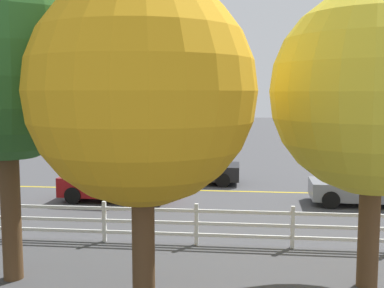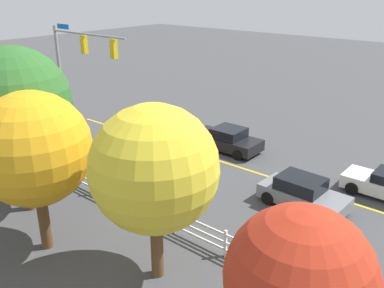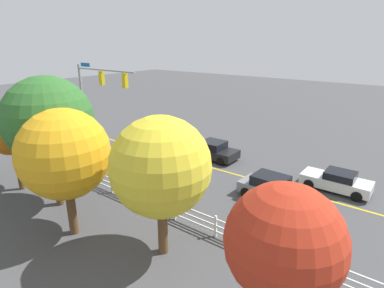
{
  "view_description": "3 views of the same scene",
  "coord_description": "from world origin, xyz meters",
  "px_view_note": "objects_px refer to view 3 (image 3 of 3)",
  "views": [
    {
      "loc": [
        -4.26,
        19.9,
        4.18
      ],
      "look_at": [
        -2.25,
        1.46,
        2.16
      ],
      "focal_mm": 44.43,
      "sensor_mm": 36.0,
      "label": 1
    },
    {
      "loc": [
        -15.74,
        18.31,
        9.86
      ],
      "look_at": [
        -1.55,
        1.23,
        1.17
      ],
      "focal_mm": 38.87,
      "sensor_mm": 36.0,
      "label": 2
    },
    {
      "loc": [
        -15.38,
        18.55,
        9.19
      ],
      "look_at": [
        -1.37,
        0.19,
        1.6
      ],
      "focal_mm": 29.51,
      "sensor_mm": 36.0,
      "label": 3
    }
  ],
  "objects_px": {
    "car_0": "(272,188)",
    "car_2": "(337,181)",
    "tree_1": "(284,245)",
    "tree_4": "(161,167)",
    "car_3": "(155,156)",
    "tree_0": "(12,129)",
    "tree_2": "(49,121)",
    "car_1": "(211,150)",
    "pedestrian": "(98,150)",
    "tree_5": "(64,154)"
  },
  "relations": [
    {
      "from": "car_1",
      "to": "tree_5",
      "type": "distance_m",
      "value": 13.45
    },
    {
      "from": "pedestrian",
      "to": "tree_0",
      "type": "height_order",
      "value": "tree_0"
    },
    {
      "from": "car_2",
      "to": "car_0",
      "type": "bearing_deg",
      "value": 51.79
    },
    {
      "from": "car_3",
      "to": "tree_0",
      "type": "bearing_deg",
      "value": -112.74
    },
    {
      "from": "car_2",
      "to": "tree_0",
      "type": "bearing_deg",
      "value": 36.91
    },
    {
      "from": "tree_1",
      "to": "pedestrian",
      "type": "bearing_deg",
      "value": -23.42
    },
    {
      "from": "tree_5",
      "to": "car_0",
      "type": "bearing_deg",
      "value": -124.22
    },
    {
      "from": "tree_0",
      "to": "tree_5",
      "type": "bearing_deg",
      "value": 173.6
    },
    {
      "from": "car_0",
      "to": "tree_1",
      "type": "xyz_separation_m",
      "value": [
        -4.47,
        10.26,
        3.84
      ]
    },
    {
      "from": "car_0",
      "to": "car_2",
      "type": "bearing_deg",
      "value": 53.55
    },
    {
      "from": "car_2",
      "to": "tree_2",
      "type": "xyz_separation_m",
      "value": [
        12.45,
        11.74,
        4.43
      ]
    },
    {
      "from": "tree_0",
      "to": "car_1",
      "type": "bearing_deg",
      "value": -118.41
    },
    {
      "from": "car_3",
      "to": "tree_4",
      "type": "xyz_separation_m",
      "value": [
        -7.67,
        7.51,
        3.43
      ]
    },
    {
      "from": "car_0",
      "to": "tree_2",
      "type": "height_order",
      "value": "tree_2"
    },
    {
      "from": "tree_2",
      "to": "tree_4",
      "type": "bearing_deg",
      "value": -177.01
    },
    {
      "from": "car_3",
      "to": "tree_4",
      "type": "relative_size",
      "value": 0.66
    },
    {
      "from": "tree_5",
      "to": "tree_2",
      "type": "bearing_deg",
      "value": -20.08
    },
    {
      "from": "tree_0",
      "to": "car_0",
      "type": "bearing_deg",
      "value": -147.48
    },
    {
      "from": "car_1",
      "to": "tree_2",
      "type": "relative_size",
      "value": 0.6
    },
    {
      "from": "car_2",
      "to": "tree_2",
      "type": "relative_size",
      "value": 0.56
    },
    {
      "from": "tree_0",
      "to": "tree_4",
      "type": "bearing_deg",
      "value": -176.06
    },
    {
      "from": "car_2",
      "to": "car_3",
      "type": "xyz_separation_m",
      "value": [
        12.3,
        3.83,
        0.11
      ]
    },
    {
      "from": "tree_1",
      "to": "tree_2",
      "type": "bearing_deg",
      "value": -8.33
    },
    {
      "from": "car_2",
      "to": "pedestrian",
      "type": "bearing_deg",
      "value": 20.28
    },
    {
      "from": "car_1",
      "to": "tree_0",
      "type": "distance_m",
      "value": 14.25
    },
    {
      "from": "tree_1",
      "to": "tree_4",
      "type": "xyz_separation_m",
      "value": [
        6.29,
        -2.47,
        -0.37
      ]
    },
    {
      "from": "car_3",
      "to": "tree_0",
      "type": "relative_size",
      "value": 0.74
    },
    {
      "from": "tree_5",
      "to": "car_2",
      "type": "bearing_deg",
      "value": -125.42
    },
    {
      "from": "car_2",
      "to": "tree_1",
      "type": "relative_size",
      "value": 0.69
    },
    {
      "from": "car_1",
      "to": "tree_4",
      "type": "xyz_separation_m",
      "value": [
        -5.07,
        11.38,
        3.5
      ]
    },
    {
      "from": "tree_2",
      "to": "car_3",
      "type": "bearing_deg",
      "value": -91.06
    },
    {
      "from": "car_2",
      "to": "tree_4",
      "type": "distance_m",
      "value": 12.74
    },
    {
      "from": "tree_1",
      "to": "tree_2",
      "type": "relative_size",
      "value": 0.81
    },
    {
      "from": "tree_2",
      "to": "tree_4",
      "type": "distance_m",
      "value": 7.88
    },
    {
      "from": "car_3",
      "to": "tree_1",
      "type": "bearing_deg",
      "value": -32.68
    },
    {
      "from": "car_2",
      "to": "tree_1",
      "type": "distance_m",
      "value": 14.45
    },
    {
      "from": "tree_2",
      "to": "car_2",
      "type": "bearing_deg",
      "value": -136.67
    },
    {
      "from": "tree_4",
      "to": "tree_5",
      "type": "distance_m",
      "value": 4.84
    },
    {
      "from": "car_1",
      "to": "pedestrian",
      "type": "relative_size",
      "value": 2.67
    },
    {
      "from": "tree_0",
      "to": "tree_4",
      "type": "relative_size",
      "value": 0.89
    },
    {
      "from": "tree_5",
      "to": "tree_0",
      "type": "bearing_deg",
      "value": -6.4
    },
    {
      "from": "pedestrian",
      "to": "tree_1",
      "type": "bearing_deg",
      "value": 16.14
    },
    {
      "from": "car_2",
      "to": "car_3",
      "type": "relative_size",
      "value": 1.0
    },
    {
      "from": "car_2",
      "to": "tree_4",
      "type": "bearing_deg",
      "value": 68.0
    },
    {
      "from": "car_2",
      "to": "tree_2",
      "type": "bearing_deg",
      "value": 43.54
    },
    {
      "from": "car_3",
      "to": "tree_4",
      "type": "bearing_deg",
      "value": -41.49
    },
    {
      "from": "car_2",
      "to": "pedestrian",
      "type": "distance_m",
      "value": 17.45
    },
    {
      "from": "car_1",
      "to": "pedestrian",
      "type": "bearing_deg",
      "value": 41.69
    },
    {
      "from": "car_0",
      "to": "pedestrian",
      "type": "bearing_deg",
      "value": -167.82
    },
    {
      "from": "car_3",
      "to": "tree_2",
      "type": "distance_m",
      "value": 9.02
    }
  ]
}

